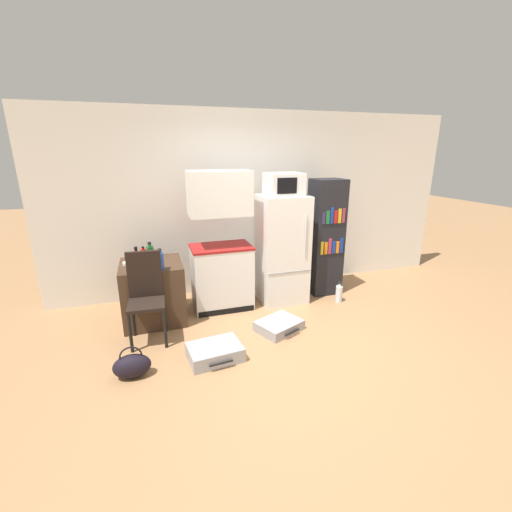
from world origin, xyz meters
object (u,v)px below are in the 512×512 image
bottle_ketchup_red (143,254)px  water_bottle_front (339,293)px  bottle_wine_dark (137,261)px  refrigerator (282,249)px  bottle_green_tall (150,253)px  handbag (132,366)px  suitcase_large_flat (215,352)px  microwave (284,184)px  bookshelf (325,238)px  kitchen_hutch (221,249)px  bottle_blue_soda (160,261)px  side_table (153,292)px  bowl (128,263)px  chair (146,290)px  suitcase_small_flat (279,325)px  bottle_amber_beer (152,253)px

bottle_ketchup_red → water_bottle_front: 2.79m
bottle_wine_dark → refrigerator: bearing=11.0°
bottle_green_tall → handbag: bearing=-101.8°
suitcase_large_flat → handbag: handbag is taller
microwave → suitcase_large_flat: bearing=-135.7°
bookshelf → suitcase_large_flat: size_ratio=2.93×
kitchen_hutch → bottle_blue_soda: kitchen_hutch is taller
side_table → water_bottle_front: 2.60m
refrigerator → bottle_wine_dark: size_ratio=5.04×
bottle_ketchup_red → bowl: bearing=-136.7°
handbag → water_bottle_front: handbag is taller
bowl → chair: chair is taller
chair → bowl: bearing=114.3°
chair → bottle_green_tall: bearing=83.8°
microwave → water_bottle_front: bearing=-23.9°
side_table → suitcase_small_flat: bearing=-28.2°
bottle_blue_soda → suitcase_large_flat: size_ratio=0.44×
bottle_blue_soda → suitcase_large_flat: 1.24m
suitcase_small_flat → bottle_green_tall: bearing=125.5°
bookshelf → bottle_blue_soda: 2.47m
refrigerator → bookshelf: bearing=6.6°
refrigerator → bottle_blue_soda: (-1.70, -0.38, 0.11)m
bottle_wine_dark → kitchen_hutch: bearing=20.6°
bookshelf → bottle_amber_beer: 2.52m
handbag → bottle_wine_dark: bearing=82.8°
side_table → bottle_amber_beer: bearing=84.2°
bottle_amber_beer → bottle_green_tall: bearing=-96.2°
refrigerator → suitcase_small_flat: 1.17m
suitcase_small_flat → water_bottle_front: water_bottle_front is taller
side_table → suitcase_small_flat: 1.66m
bookshelf → suitcase_small_flat: size_ratio=2.74×
suitcase_small_flat → kitchen_hutch: bearing=96.6°
bookshelf → bottle_wine_dark: bearing=-170.2°
suitcase_large_flat → suitcase_small_flat: (0.87, 0.36, -0.02)m
suitcase_large_flat → suitcase_small_flat: bearing=16.1°
side_table → bottle_amber_beer: (0.02, 0.22, 0.45)m
side_table → bottle_green_tall: 0.50m
refrigerator → bookshelf: (0.73, 0.08, 0.10)m
chair → side_table: bearing=83.2°
side_table → water_bottle_front: size_ratio=2.52×
bowl → suitcase_small_flat: 2.02m
kitchen_hutch → microwave: (0.88, -0.02, 0.84)m
microwave → suitcase_small_flat: microwave is taller
refrigerator → bowl: size_ratio=12.61×
bottle_ketchup_red → chair: chair is taller
bottle_ketchup_red → suitcase_small_flat: size_ratio=0.26×
bottle_green_tall → handbag: 1.50m
refrigerator → bowl: refrigerator is taller
bottle_ketchup_red → bottle_green_tall: bottle_green_tall is taller
bookshelf → suitcase_small_flat: 1.66m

